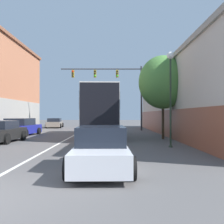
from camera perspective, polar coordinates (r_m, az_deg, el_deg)
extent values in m
cube|color=silver|center=(19.18, -9.37, -5.72)|extent=(0.14, 39.13, 0.01)
cube|color=#9E998E|center=(24.75, -22.93, -0.82)|extent=(0.24, 23.78, 3.20)
cube|color=beige|center=(24.03, 19.36, 2.43)|extent=(7.10, 28.60, 5.94)
cube|color=#995138|center=(23.10, 11.14, -2.27)|extent=(0.24, 28.03, 2.08)
cube|color=gray|center=(24.34, 19.34, 9.07)|extent=(7.39, 28.88, 0.30)
cube|color=silver|center=(20.66, -2.35, 0.09)|extent=(2.77, 10.38, 3.48)
cube|color=black|center=(20.67, -2.35, 1.82)|extent=(2.81, 10.17, 1.11)
cube|color=beige|center=(20.66, -2.35, -0.68)|extent=(2.80, 10.28, 0.35)
cube|color=black|center=(15.53, -2.51, 0.31)|extent=(2.35, 0.15, 3.34)
cylinder|color=black|center=(23.92, -5.24, -3.51)|extent=(0.34, 1.01, 1.00)
cylinder|color=black|center=(23.90, 0.67, -3.52)|extent=(0.34, 1.01, 1.00)
cylinder|color=black|center=(17.56, -6.47, -4.58)|extent=(0.34, 1.01, 1.00)
cylinder|color=black|center=(17.54, 1.60, -4.59)|extent=(0.34, 1.01, 1.00)
cube|color=silver|center=(8.25, -2.16, -9.32)|extent=(1.68, 4.15, 0.59)
cube|color=black|center=(8.43, -2.12, -5.12)|extent=(1.51, 2.17, 0.58)
cylinder|color=black|center=(9.59, -7.03, -9.02)|extent=(0.23, 0.64, 0.64)
cylinder|color=black|center=(9.55, 3.08, -9.05)|extent=(0.23, 0.64, 0.64)
cylinder|color=black|center=(7.09, -9.31, -12.02)|extent=(0.23, 0.64, 0.64)
cylinder|color=black|center=(7.05, 4.54, -12.10)|extent=(0.23, 0.64, 0.64)
cube|color=black|center=(17.86, -22.62, -4.42)|extent=(1.89, 4.04, 0.68)
cube|color=black|center=(17.66, -22.89, -2.55)|extent=(1.65, 2.13, 0.50)
cylinder|color=black|center=(18.65, -18.54, -4.87)|extent=(0.25, 0.65, 0.64)
cylinder|color=black|center=(16.40, -21.74, -5.46)|extent=(0.25, 0.65, 0.64)
cube|color=navy|center=(23.07, -18.93, -3.57)|extent=(2.37, 4.34, 0.70)
cube|color=black|center=(22.86, -19.15, -2.01)|extent=(1.98, 2.34, 0.57)
cylinder|color=black|center=(24.66, -19.67, -3.87)|extent=(0.29, 0.61, 0.59)
cylinder|color=black|center=(23.85, -15.45, -4.00)|extent=(0.29, 0.61, 0.59)
cylinder|color=black|center=(22.40, -22.63, -4.20)|extent=(0.29, 0.61, 0.59)
cylinder|color=black|center=(21.50, -18.07, -4.37)|extent=(0.29, 0.61, 0.59)
cube|color=slate|center=(35.64, -12.14, -2.57)|extent=(2.12, 4.57, 0.63)
cube|color=black|center=(35.41, -12.19, -1.70)|extent=(1.79, 2.44, 0.46)
cylinder|color=black|center=(37.13, -13.25, -2.77)|extent=(0.27, 0.61, 0.59)
cylinder|color=black|center=(36.92, -10.49, -2.79)|extent=(0.27, 0.61, 0.59)
cylinder|color=black|center=(34.42, -13.92, -2.94)|extent=(0.27, 0.61, 0.59)
cylinder|color=black|center=(34.18, -10.94, -2.96)|extent=(0.27, 0.61, 0.59)
cylinder|color=#333338|center=(28.63, 6.62, 2.97)|extent=(0.18, 0.18, 7.00)
cylinder|color=#333338|center=(28.86, -2.17, 9.34)|extent=(8.75, 0.12, 0.12)
cube|color=#9E8419|center=(28.75, 1.35, 8.33)|extent=(0.28, 0.24, 0.80)
sphere|color=black|center=(28.64, 1.36, 8.86)|extent=(0.18, 0.18, 0.18)
sphere|color=black|center=(28.60, 1.36, 8.37)|extent=(0.18, 0.18, 0.18)
sphere|color=green|center=(28.57, 1.36, 7.88)|extent=(0.18, 0.18, 0.18)
cube|color=#9E8419|center=(28.81, -3.49, 8.31)|extent=(0.28, 0.24, 0.80)
sphere|color=black|center=(28.70, -3.51, 8.85)|extent=(0.18, 0.18, 0.18)
sphere|color=black|center=(28.66, -3.51, 8.36)|extent=(0.18, 0.18, 0.18)
sphere|color=green|center=(28.62, -3.51, 7.87)|extent=(0.18, 0.18, 0.18)
cube|color=#9E8419|center=(29.06, -8.28, 8.24)|extent=(0.28, 0.24, 0.80)
sphere|color=red|center=(28.95, -8.33, 8.77)|extent=(0.18, 0.18, 0.18)
sphere|color=black|center=(28.91, -8.33, 8.28)|extent=(0.18, 0.18, 0.18)
sphere|color=black|center=(28.87, -8.33, 7.80)|extent=(0.18, 0.18, 0.18)
cone|color=#233323|center=(14.31, 12.86, -7.09)|extent=(0.26, 0.26, 0.20)
cylinder|color=#233323|center=(14.23, 12.84, 2.03)|extent=(0.10, 0.10, 4.74)
sphere|color=white|center=(14.56, 12.81, 11.93)|extent=(0.39, 0.39, 0.39)
cylinder|color=#3D2D1E|center=(18.82, 11.25, -1.92)|extent=(0.18, 0.18, 2.56)
ellipsoid|color=#4C843D|center=(18.95, 11.23, 6.39)|extent=(3.43, 3.09, 3.77)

